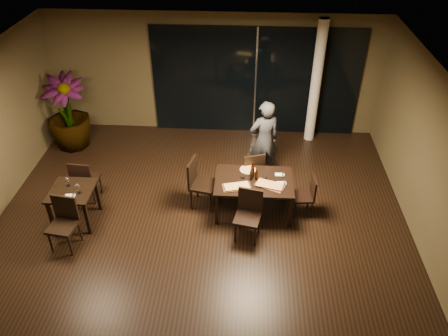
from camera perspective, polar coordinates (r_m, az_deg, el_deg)
ground at (r=8.30m, az=-3.29°, el=-8.84°), size 8.00×8.00×0.00m
wall_back at (r=10.85m, az=-1.23°, el=12.21°), size 8.00×0.10×3.00m
wall_right at (r=7.97m, az=26.64°, el=-1.41°), size 0.10×8.00×3.00m
ceiling at (r=6.56m, az=-4.18°, el=10.37°), size 8.00×8.00×0.04m
window_panel at (r=10.80m, az=4.14°, el=11.14°), size 5.00×0.06×2.70m
column at (r=10.58m, az=11.91°, el=10.79°), size 0.24×0.24×3.00m
main_table at (r=8.42m, az=3.92°, el=-2.02°), size 1.50×1.00×0.75m
side_table at (r=8.68m, az=-19.18°, el=-3.38°), size 0.80×0.80×0.75m
chair_main_far at (r=9.01m, az=3.69°, el=-0.25°), size 0.57×0.57×0.97m
chair_main_near at (r=7.98m, az=3.24°, el=-5.71°), size 0.54×0.54×0.98m
chair_main_left at (r=8.64m, az=-3.32°, el=-1.66°), size 0.58×0.58×1.05m
chair_main_right at (r=8.64m, az=10.81°, el=-3.33°), size 0.42×0.42×0.84m
chair_side_far at (r=9.17m, az=-17.79°, el=-1.36°), size 0.49×0.49×0.98m
chair_side_near at (r=8.29m, az=-20.17°, el=-6.35°), size 0.53×0.53×1.00m
diner at (r=9.33m, az=5.26°, el=3.69°), size 0.71×0.59×1.80m
potted_plant at (r=10.96m, az=-19.81°, el=6.80°), size 1.12×1.12×1.81m
pizza_board_left at (r=8.18m, az=1.67°, el=-2.51°), size 0.58×0.37×0.01m
pizza_board_right at (r=8.26m, az=6.00°, el=-2.30°), size 0.61×0.48×0.01m
oblong_pizza_left at (r=8.17m, az=1.68°, el=-2.42°), size 0.48×0.31×0.02m
oblong_pizza_right at (r=8.25m, az=6.01°, el=-2.21°), size 0.51×0.33×0.02m
round_pizza at (r=8.63m, az=3.13°, el=-0.25°), size 0.31×0.31×0.01m
bottle_a at (r=8.31m, az=3.58°, el=-0.76°), size 0.06×0.06×0.27m
bottle_b at (r=8.33m, az=4.29°, el=-0.81°), size 0.05×0.05×0.25m
bottle_c at (r=8.37m, az=3.76°, el=-0.23°), size 0.07×0.07×0.33m
tumbler_left at (r=8.40m, az=2.44°, el=-1.06°), size 0.08×0.08×0.09m
tumbler_right at (r=8.42m, az=5.37°, el=-1.12°), size 0.07×0.07×0.08m
napkin_near at (r=8.35m, az=7.51°, el=-1.98°), size 0.19×0.11×0.01m
napkin_far at (r=8.56m, az=7.29°, el=-0.87°), size 0.18×0.10×0.01m
wine_glass_a at (r=8.68m, az=-19.78°, el=-1.73°), size 0.08×0.08×0.19m
wine_glass_b at (r=8.44m, az=-18.55°, el=-2.56°), size 0.09×0.09×0.19m
side_napkin at (r=8.46m, az=-19.48°, el=-3.46°), size 0.19×0.13×0.01m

